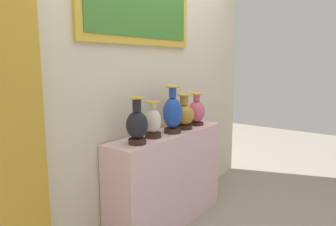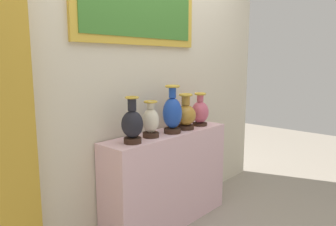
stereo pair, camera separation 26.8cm
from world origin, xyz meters
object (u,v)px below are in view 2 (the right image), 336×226
(vase_onyx, at_px, (132,124))
(vase_rose, at_px, (200,112))
(vase_ivory, at_px, (151,121))
(vase_ochre, at_px, (186,115))
(vase_sapphire, at_px, (172,113))

(vase_onyx, relative_size, vase_rose, 1.12)
(vase_ivory, relative_size, vase_rose, 0.94)
(vase_onyx, height_order, vase_ivory, vase_onyx)
(vase_onyx, relative_size, vase_ivory, 1.19)
(vase_ivory, distance_m, vase_ochre, 0.42)
(vase_sapphire, bearing_deg, vase_ochre, 4.33)
(vase_rose, bearing_deg, vase_ivory, 179.13)
(vase_ochre, bearing_deg, vase_ivory, 178.32)
(vase_onyx, height_order, vase_sapphire, vase_sapphire)
(vase_ivory, bearing_deg, vase_onyx, -171.72)
(vase_sapphire, relative_size, vase_rose, 1.30)
(vase_onyx, bearing_deg, vase_sapphire, 0.66)
(vase_onyx, bearing_deg, vase_rose, 1.50)
(vase_sapphire, distance_m, vase_ochre, 0.20)
(vase_ivory, bearing_deg, vase_ochre, -1.68)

